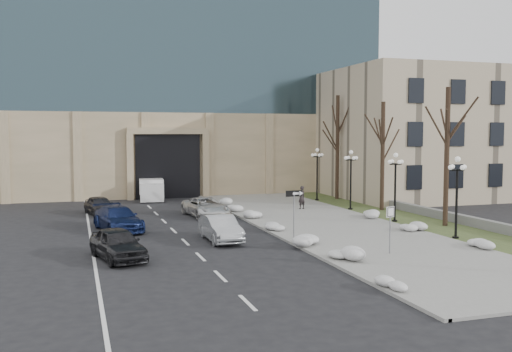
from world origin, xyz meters
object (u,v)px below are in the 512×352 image
at_px(keep_sign, 390,220).
at_px(lamppost_c, 351,172).
at_px(car_a, 118,244).
at_px(lamppost_d, 317,167).
at_px(car_c, 118,219).
at_px(pedestrian, 302,197).
at_px(lamppost_a, 457,186).
at_px(car_e, 100,205).
at_px(car_b, 221,228).
at_px(box_truck, 151,189).
at_px(car_d, 206,207).
at_px(one_way_sign, 297,199).
at_px(lamppost_b, 395,178).

relative_size(keep_sign, lamppost_c, 0.52).
height_order(car_a, lamppost_d, lamppost_d).
height_order(car_c, pedestrian, pedestrian).
xyz_separation_m(lamppost_a, lamppost_c, (0.00, 13.00, 0.00)).
bearing_deg(car_e, car_b, -77.57).
distance_m(car_a, lamppost_c, 22.55).
distance_m(car_b, box_truck, 21.87).
bearing_deg(car_d, car_a, -127.22).
height_order(keep_sign, lamppost_a, lamppost_a).
relative_size(car_c, pedestrian, 2.87).
bearing_deg(one_way_sign, pedestrian, 62.62).
xyz_separation_m(car_b, lamppost_d, (12.86, 15.82, 2.34)).
height_order(car_c, car_d, car_c).
relative_size(one_way_sign, lamppost_a, 0.60).
relative_size(car_a, car_e, 1.09).
distance_m(car_a, car_e, 15.99).
bearing_deg(car_b, box_truck, 91.33).
xyz_separation_m(car_b, one_way_sign, (4.17, -1.09, 1.62)).
bearing_deg(one_way_sign, lamppost_b, 20.29).
xyz_separation_m(box_truck, lamppost_c, (13.95, -12.52, 2.13)).
distance_m(car_c, car_e, 7.58).
xyz_separation_m(car_c, lamppost_d, (18.08, 10.43, 2.32)).
height_order(keep_sign, lamppost_c, lamppost_c).
bearing_deg(lamppost_a, car_c, 153.37).
relative_size(car_d, box_truck, 0.81).
distance_m(pedestrian, keep_sign, 17.05).
bearing_deg(lamppost_a, lamppost_b, 90.00).
height_order(car_e, lamppost_a, lamppost_a).
bearing_deg(pedestrian, car_b, 28.84).
height_order(car_d, lamppost_d, lamppost_d).
relative_size(box_truck, one_way_sign, 2.20).
distance_m(car_a, car_b, 6.60).
bearing_deg(keep_sign, car_a, 148.37).
xyz_separation_m(car_a, car_d, (7.13, 12.65, -0.06)).
relative_size(keep_sign, lamppost_d, 0.52).
bearing_deg(lamppost_b, keep_sign, -122.57).
bearing_deg(one_way_sign, car_e, 122.06).
relative_size(car_b, one_way_sign, 1.57).
bearing_deg(lamppost_d, lamppost_a, -90.00).
bearing_deg(keep_sign, box_truck, 88.51).
bearing_deg(keep_sign, lamppost_b, 39.80).
relative_size(pedestrian, box_truck, 0.29).
height_order(car_a, car_d, car_a).
xyz_separation_m(car_c, pedestrian, (14.47, 5.22, 0.27)).
bearing_deg(car_a, car_d, 46.53).
relative_size(pedestrian, lamppost_c, 0.38).
height_order(car_b, car_e, car_b).
bearing_deg(car_c, lamppost_a, -39.83).
height_order(car_b, pedestrian, pedestrian).
xyz_separation_m(car_d, car_e, (-7.30, 3.34, -0.01)).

